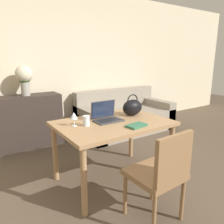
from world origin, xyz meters
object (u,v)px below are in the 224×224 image
Objects in this scene: laptop at (106,115)px; flower_vase at (24,77)px; drinking_glass at (86,121)px; wine_glass at (74,116)px; couch at (125,117)px; chair at (161,172)px; handbag at (132,107)px.

flower_vase is (-0.55, 1.54, 0.37)m from laptop.
wine_glass is at bearing 153.82° from drinking_glass.
laptop is 2.09× the size of wine_glass.
couch is at bearing 41.31° from drinking_glass.
chair reaches higher than drinking_glass.
chair is at bearing -120.12° from couch.
wine_glass reaches higher than chair.
wine_glass is (-0.12, 0.06, 0.06)m from drinking_glass.
drinking_glass is 0.23× the size of flower_vase.
handbag reaches higher than drinking_glass.
drinking_glass is at bearing -26.18° from wine_glass.
wine_glass is (-0.39, 0.93, 0.35)m from chair.
couch is 2.24m from wine_glass.
handbag is (0.43, 0.94, 0.35)m from chair.
handbag is (0.70, 0.06, 0.05)m from drinking_glass.
wine_glass is (-0.41, -0.00, 0.05)m from laptop.
drinking_glass is at bearing 104.97° from chair.
drinking_glass is 0.72× the size of wine_glass.
laptop is 1.68m from flower_vase.
handbag is at bearing 0.34° from wine_glass.
laptop is 0.40m from handbag.
drinking_glass is at bearing -80.88° from flower_vase.
drinking_glass is 0.40× the size of handbag.
wine_glass reaches higher than couch.
laptop reaches higher than drinking_glass.
couch is 3.94× the size of flower_vase.
flower_vase is (-0.14, 1.55, 0.32)m from wine_glass.
chair is at bearing -72.91° from drinking_glass.
handbag reaches higher than wine_glass.
flower_vase reaches higher than drinking_glass.
handbag is at bearing -58.23° from flower_vase.
flower_vase reaches higher than chair.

